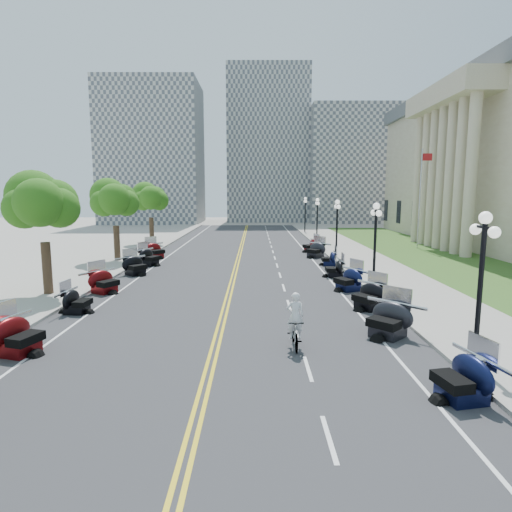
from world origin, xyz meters
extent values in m
plane|color=gray|center=(0.00, 0.00, 0.00)|extent=(160.00, 160.00, 0.00)
cube|color=#333335|center=(0.00, 10.00, 0.00)|extent=(16.00, 90.00, 0.01)
cube|color=yellow|center=(-0.12, 10.00, 0.01)|extent=(0.12, 90.00, 0.00)
cube|color=yellow|center=(0.12, 10.00, 0.01)|extent=(0.12, 90.00, 0.00)
cube|color=white|center=(6.40, 10.00, 0.01)|extent=(0.12, 90.00, 0.00)
cube|color=white|center=(-6.40, 10.00, 0.01)|extent=(0.12, 90.00, 0.00)
cube|color=white|center=(3.20, -12.00, 0.01)|extent=(0.12, 2.00, 0.00)
cube|color=white|center=(3.20, -8.00, 0.01)|extent=(0.12, 2.00, 0.00)
cube|color=white|center=(3.20, -4.00, 0.01)|extent=(0.12, 2.00, 0.00)
cube|color=white|center=(3.20, 0.00, 0.01)|extent=(0.12, 2.00, 0.00)
cube|color=white|center=(3.20, 4.00, 0.01)|extent=(0.12, 2.00, 0.00)
cube|color=white|center=(3.20, 8.00, 0.01)|extent=(0.12, 2.00, 0.00)
cube|color=white|center=(3.20, 12.00, 0.01)|extent=(0.12, 2.00, 0.00)
cube|color=white|center=(3.20, 16.00, 0.01)|extent=(0.12, 2.00, 0.00)
cube|color=white|center=(3.20, 20.00, 0.01)|extent=(0.12, 2.00, 0.00)
cube|color=white|center=(3.20, 24.00, 0.01)|extent=(0.12, 2.00, 0.00)
cube|color=white|center=(3.20, 28.00, 0.01)|extent=(0.12, 2.00, 0.00)
cube|color=white|center=(3.20, 32.00, 0.01)|extent=(0.12, 2.00, 0.00)
cube|color=white|center=(3.20, 36.00, 0.01)|extent=(0.12, 2.00, 0.00)
cube|color=white|center=(3.20, 40.00, 0.01)|extent=(0.12, 2.00, 0.00)
cube|color=white|center=(3.20, 44.00, 0.01)|extent=(0.12, 2.00, 0.00)
cube|color=white|center=(3.20, 48.00, 0.01)|extent=(0.12, 2.00, 0.00)
cube|color=white|center=(3.20, 52.00, 0.01)|extent=(0.12, 2.00, 0.00)
cube|color=#9E9991|center=(10.50, 10.00, 0.07)|extent=(5.00, 90.00, 0.15)
cube|color=#9E9991|center=(-10.50, 10.00, 0.07)|extent=(5.00, 90.00, 0.15)
cube|color=#356023|center=(17.50, 18.00, 0.05)|extent=(9.00, 60.00, 0.10)
cube|color=gray|center=(-18.00, 62.00, 13.00)|extent=(18.00, 14.00, 26.00)
cube|color=gray|center=(4.00, 68.00, 15.00)|extent=(16.00, 12.00, 30.00)
cube|color=gray|center=(22.00, 65.00, 11.00)|extent=(20.00, 14.00, 22.00)
imported|color=#A51414|center=(2.94, -6.11, 0.57)|extent=(0.56, 1.92, 1.15)
imported|color=silver|center=(2.94, -6.11, 2.03)|extent=(0.64, 0.42, 1.75)
camera|label=1|loc=(1.49, -21.20, 5.65)|focal=30.00mm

